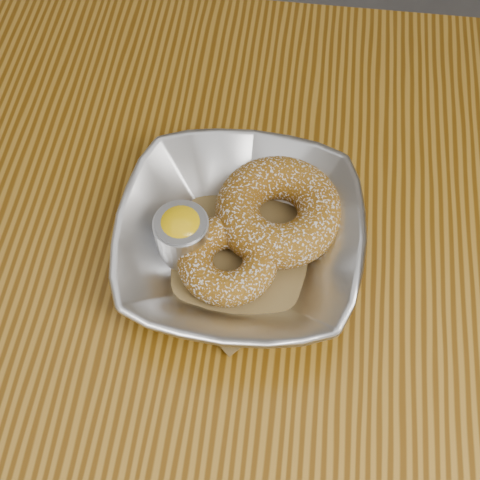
# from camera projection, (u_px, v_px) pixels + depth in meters

# --- Properties ---
(ground_plane) EXTENTS (4.00, 4.00, 0.00)m
(ground_plane) POSITION_uv_depth(u_px,v_px,m) (184.00, 467.00, 1.25)
(ground_plane) COLOR #565659
(ground_plane) RESTS_ON ground
(table) EXTENTS (1.20, 0.80, 0.75)m
(table) POSITION_uv_depth(u_px,v_px,m) (139.00, 331.00, 0.69)
(table) COLOR brown
(table) RESTS_ON ground_plane
(serving_bowl) EXTENTS (0.22, 0.22, 0.05)m
(serving_bowl) POSITION_uv_depth(u_px,v_px,m) (240.00, 242.00, 0.60)
(serving_bowl) COLOR #B5B7BC
(serving_bowl) RESTS_ON table
(parchment) EXTENTS (0.20, 0.20, 0.00)m
(parchment) POSITION_uv_depth(u_px,v_px,m) (240.00, 252.00, 0.61)
(parchment) COLOR brown
(parchment) RESTS_ON table
(donut_back) EXTENTS (0.13, 0.13, 0.04)m
(donut_back) POSITION_uv_depth(u_px,v_px,m) (279.00, 211.00, 0.61)
(donut_back) COLOR brown
(donut_back) RESTS_ON parchment
(donut_front) EXTENTS (0.10, 0.10, 0.03)m
(donut_front) POSITION_uv_depth(u_px,v_px,m) (228.00, 260.00, 0.59)
(donut_front) COLOR brown
(donut_front) RESTS_ON parchment
(ramekin) EXTENTS (0.05, 0.05, 0.05)m
(ramekin) POSITION_uv_depth(u_px,v_px,m) (182.00, 234.00, 0.59)
(ramekin) COLOR #B5B7BC
(ramekin) RESTS_ON table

